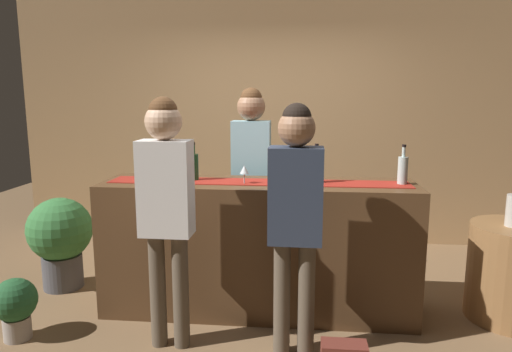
# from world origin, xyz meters

# --- Properties ---
(ground_plane) EXTENTS (10.00, 10.00, 0.00)m
(ground_plane) POSITION_xyz_m (0.00, 0.00, 0.00)
(ground_plane) COLOR brown
(back_wall) EXTENTS (6.00, 0.12, 2.90)m
(back_wall) POSITION_xyz_m (0.00, 1.90, 1.45)
(back_wall) COLOR tan
(back_wall) RESTS_ON ground
(bar_counter) EXTENTS (2.43, 0.60, 1.04)m
(bar_counter) POSITION_xyz_m (0.00, 0.00, 0.52)
(bar_counter) COLOR #543821
(bar_counter) RESTS_ON ground
(counter_runner_cloth) EXTENTS (2.31, 0.28, 0.01)m
(counter_runner_cloth) POSITION_xyz_m (0.00, 0.00, 1.05)
(counter_runner_cloth) COLOR maroon
(counter_runner_cloth) RESTS_ON bar_counter
(wine_bottle_clear) EXTENTS (0.07, 0.07, 0.30)m
(wine_bottle_clear) POSITION_xyz_m (1.09, 0.02, 1.16)
(wine_bottle_clear) COLOR #B2C6C1
(wine_bottle_clear) RESTS_ON bar_counter
(wine_bottle_green) EXTENTS (0.07, 0.07, 0.30)m
(wine_bottle_green) POSITION_xyz_m (-0.51, 0.03, 1.16)
(wine_bottle_green) COLOR #194723
(wine_bottle_green) RESTS_ON bar_counter
(wine_bottle_amber) EXTENTS (0.07, 0.07, 0.30)m
(wine_bottle_amber) POSITION_xyz_m (0.44, 0.01, 1.16)
(wine_bottle_amber) COLOR brown
(wine_bottle_amber) RESTS_ON bar_counter
(wine_glass_near_customer) EXTENTS (0.07, 0.07, 0.14)m
(wine_glass_near_customer) POSITION_xyz_m (-0.10, -0.07, 1.15)
(wine_glass_near_customer) COLOR silver
(wine_glass_near_customer) RESTS_ON bar_counter
(wine_glass_mid_counter) EXTENTS (0.07, 0.07, 0.14)m
(wine_glass_mid_counter) POSITION_xyz_m (-0.80, 0.01, 1.15)
(wine_glass_mid_counter) COLOR silver
(wine_glass_mid_counter) RESTS_ON bar_counter
(bartender) EXTENTS (0.34, 0.25, 1.78)m
(bartender) POSITION_xyz_m (-0.12, 0.58, 1.11)
(bartender) COLOR #26262B
(bartender) RESTS_ON ground
(customer_sipping) EXTENTS (0.34, 0.23, 1.66)m
(customer_sipping) POSITION_xyz_m (0.30, -0.63, 1.02)
(customer_sipping) COLOR brown
(customer_sipping) RESTS_ON ground
(customer_browsing) EXTENTS (0.34, 0.24, 1.70)m
(customer_browsing) POSITION_xyz_m (-0.55, -0.60, 1.05)
(customer_browsing) COLOR brown
(customer_browsing) RESTS_ON ground
(potted_plant_tall) EXTENTS (0.56, 0.56, 0.82)m
(potted_plant_tall) POSITION_xyz_m (-1.79, 0.26, 0.47)
(potted_plant_tall) COLOR #4C4C51
(potted_plant_tall) RESTS_ON ground
(potted_plant_small) EXTENTS (0.30, 0.30, 0.45)m
(potted_plant_small) POSITION_xyz_m (-1.66, -0.63, 0.26)
(potted_plant_small) COLOR #9E9389
(potted_plant_small) RESTS_ON ground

